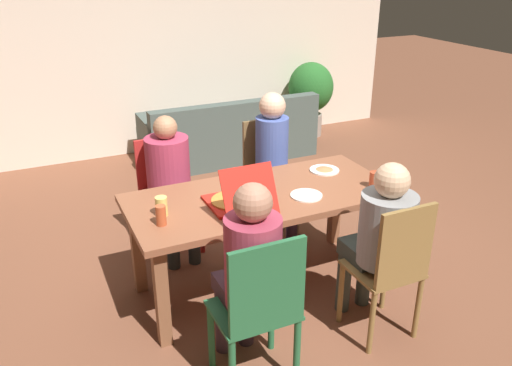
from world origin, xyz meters
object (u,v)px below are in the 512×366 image
object	(u,v)px
plate_1	(306,195)
potted_plant	(311,92)
dining_table	(262,206)
chair_1	(393,265)
chair_3	(267,171)
person_2	(170,175)
person_0	(249,266)
plate_0	(324,170)
chair_2	(167,188)
pizza_box_0	(237,200)
drinking_glass_2	(375,180)
chair_0	(260,308)
drinking_glass_1	(162,206)
person_1	(381,232)
drinking_glass_0	(161,215)
person_3	(275,153)
couch	(230,136)

from	to	relation	value
plate_1	potted_plant	world-z (taller)	potted_plant
dining_table	chair_1	world-z (taller)	chair_1
chair_3	person_2	bearing A→B (deg)	-172.21
person_0	plate_1	size ratio (longest dim) A/B	5.58
chair_3	plate_0	size ratio (longest dim) A/B	4.22
chair_2	person_2	distance (m)	0.23
pizza_box_0	drinking_glass_2	size ratio (longest dim) A/B	4.32
plate_1	potted_plant	distance (m)	3.67
chair_0	chair_3	xyz separation A→B (m)	(0.92, 1.81, -0.02)
person_2	drinking_glass_1	size ratio (longest dim) A/B	9.11
plate_1	person_0	bearing A→B (deg)	-139.60
chair_1	person_2	size ratio (longest dim) A/B	0.84
person_1	drinking_glass_1	bearing A→B (deg)	149.15
chair_1	drinking_glass_2	xyz separation A→B (m)	(0.31, 0.64, 0.27)
chair_0	dining_table	bearing A→B (deg)	63.89
drinking_glass_2	potted_plant	distance (m)	3.51
person_0	drinking_glass_0	bearing A→B (deg)	117.21
chair_3	drinking_glass_2	xyz separation A→B (m)	(0.31, -1.13, 0.30)
chair_3	drinking_glass_1	xyz separation A→B (m)	(-1.21, -0.91, 0.30)
person_3	plate_1	size ratio (longest dim) A/B	5.62
dining_table	chair_3	world-z (taller)	chair_3
plate_1	drinking_glass_0	size ratio (longest dim) A/B	1.72
chair_2	person_2	xyz separation A→B (m)	(0.00, -0.15, 0.18)
dining_table	couch	bearing A→B (deg)	72.76
person_0	pizza_box_0	xyz separation A→B (m)	(0.21, 0.66, 0.08)
person_1	couch	world-z (taller)	person_1
person_0	couch	xyz separation A→B (m)	(1.25, 3.37, -0.46)
dining_table	person_3	size ratio (longest dim) A/B	1.50
person_0	pizza_box_0	size ratio (longest dim) A/B	2.42
chair_2	chair_3	world-z (taller)	chair_3
person_3	couch	distance (m)	1.94
dining_table	person_0	bearing A→B (deg)	-120.08
potted_plant	person_1	bearing A→B (deg)	-114.27
drinking_glass_2	person_3	bearing A→B (deg)	107.53
chair_1	chair_3	size ratio (longest dim) A/B	1.02
person_3	potted_plant	bearing A→B (deg)	53.09
plate_0	plate_1	bearing A→B (deg)	-136.25
chair_1	pizza_box_0	bearing A→B (deg)	132.99
chair_1	couch	world-z (taller)	chair_1
person_0	plate_0	size ratio (longest dim) A/B	5.44
chair_2	drinking_glass_0	distance (m)	1.15
person_2	drinking_glass_1	bearing A→B (deg)	-109.74
couch	drinking_glass_2	bearing A→B (deg)	-90.38
chair_3	chair_2	bearing A→B (deg)	178.83
drinking_glass_1	potted_plant	xyz separation A→B (m)	(2.89, 3.00, -0.22)
chair_3	plate_1	bearing A→B (deg)	-101.29
chair_1	potted_plant	bearing A→B (deg)	66.52
dining_table	chair_0	world-z (taller)	chair_0
chair_1	plate_1	xyz separation A→B (m)	(-0.21, 0.72, 0.21)
person_0	couch	world-z (taller)	person_0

